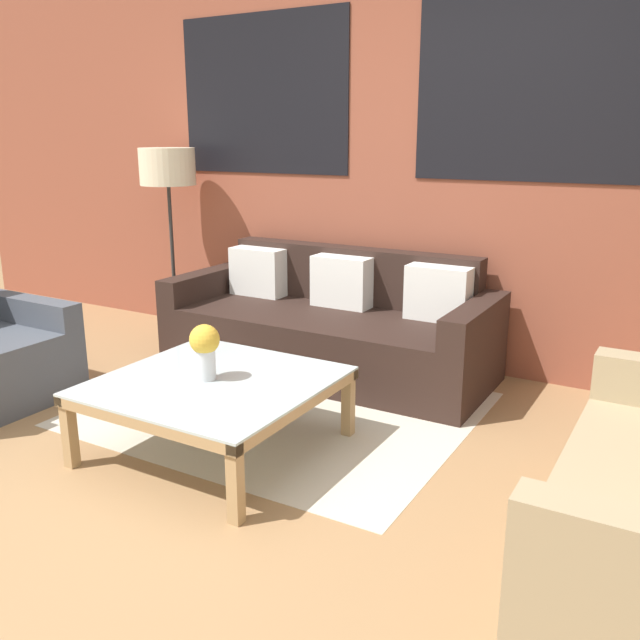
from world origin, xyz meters
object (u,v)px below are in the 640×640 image
object	(u,v)px
coffee_table	(215,389)
flower_vase	(205,347)
floor_lamp	(168,174)
couch_dark	(331,328)

from	to	relation	value
coffee_table	flower_vase	distance (m)	0.21
floor_lamp	flower_vase	xyz separation A→B (m)	(1.52, -1.48, -0.71)
couch_dark	coffee_table	distance (m)	1.35
coffee_table	flower_vase	xyz separation A→B (m)	(-0.04, -0.01, 0.21)
floor_lamp	flower_vase	world-z (taller)	floor_lamp
coffee_table	flower_vase	bearing A→B (deg)	-157.72
couch_dark	flower_vase	size ratio (longest dim) A/B	7.78
coffee_table	floor_lamp	distance (m)	2.33
floor_lamp	flower_vase	bearing A→B (deg)	-44.06
couch_dark	floor_lamp	bearing A→B (deg)	175.51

